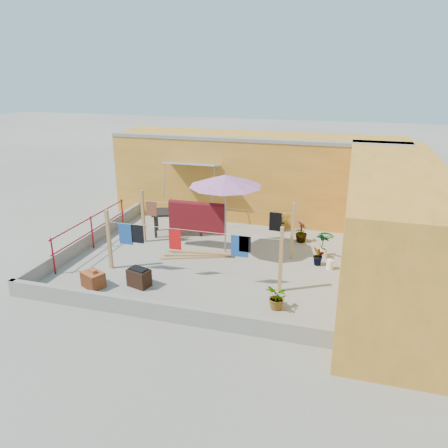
{
  "coord_description": "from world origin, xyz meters",
  "views": [
    {
      "loc": [
        3.98,
        -11.72,
        5.55
      ],
      "look_at": [
        0.47,
        0.3,
        1.1
      ],
      "focal_mm": 35.0,
      "sensor_mm": 36.0,
      "label": 1
    }
  ],
  "objects_px": {
    "white_basin": "(214,317)",
    "green_hose": "(326,235)",
    "plant_back_a": "(281,221)",
    "patio_umbrella": "(225,181)",
    "outdoor_table": "(178,213)",
    "water_jug_a": "(324,253)",
    "brick_stack": "(93,279)",
    "water_jug_b": "(330,265)",
    "brazier": "(139,277)"
  },
  "relations": [
    {
      "from": "water_jug_b",
      "to": "green_hose",
      "type": "xyz_separation_m",
      "value": [
        -0.29,
        2.7,
        -0.11
      ]
    },
    {
      "from": "water_jug_a",
      "to": "plant_back_a",
      "type": "bearing_deg",
      "value": 129.07
    },
    {
      "from": "water_jug_b",
      "to": "plant_back_a",
      "type": "height_order",
      "value": "plant_back_a"
    },
    {
      "from": "outdoor_table",
      "to": "plant_back_a",
      "type": "distance_m",
      "value": 3.74
    },
    {
      "from": "white_basin",
      "to": "green_hose",
      "type": "relative_size",
      "value": 1.06
    },
    {
      "from": "white_basin",
      "to": "water_jug_a",
      "type": "height_order",
      "value": "water_jug_a"
    },
    {
      "from": "outdoor_table",
      "to": "water_jug_a",
      "type": "relative_size",
      "value": 5.7
    },
    {
      "from": "brazier",
      "to": "green_hose",
      "type": "height_order",
      "value": "brazier"
    },
    {
      "from": "brazier",
      "to": "green_hose",
      "type": "bearing_deg",
      "value": 48.71
    },
    {
      "from": "outdoor_table",
      "to": "water_jug_b",
      "type": "bearing_deg",
      "value": -15.85
    },
    {
      "from": "patio_umbrella",
      "to": "outdoor_table",
      "type": "distance_m",
      "value": 3.0
    },
    {
      "from": "white_basin",
      "to": "brick_stack",
      "type": "bearing_deg",
      "value": 170.3
    },
    {
      "from": "green_hose",
      "to": "plant_back_a",
      "type": "xyz_separation_m",
      "value": [
        -1.62,
        0.16,
        0.33
      ]
    },
    {
      "from": "water_jug_b",
      "to": "plant_back_a",
      "type": "relative_size",
      "value": 0.45
    },
    {
      "from": "patio_umbrella",
      "to": "brazier",
      "type": "relative_size",
      "value": 4.0
    },
    {
      "from": "brazier",
      "to": "water_jug_a",
      "type": "distance_m",
      "value": 5.72
    },
    {
      "from": "white_basin",
      "to": "plant_back_a",
      "type": "bearing_deg",
      "value": 85.1
    },
    {
      "from": "brick_stack",
      "to": "brazier",
      "type": "xyz_separation_m",
      "value": [
        1.17,
        0.39,
        0.04
      ]
    },
    {
      "from": "plant_back_a",
      "to": "water_jug_b",
      "type": "bearing_deg",
      "value": -56.26
    },
    {
      "from": "plant_back_a",
      "to": "outdoor_table",
      "type": "bearing_deg",
      "value": -158.87
    },
    {
      "from": "outdoor_table",
      "to": "water_jug_a",
      "type": "distance_m",
      "value": 5.22
    },
    {
      "from": "outdoor_table",
      "to": "water_jug_b",
      "type": "xyz_separation_m",
      "value": [
        5.38,
        -1.53,
        -0.62
      ]
    },
    {
      "from": "brick_stack",
      "to": "brazier",
      "type": "height_order",
      "value": "brazier"
    },
    {
      "from": "outdoor_table",
      "to": "green_hose",
      "type": "xyz_separation_m",
      "value": [
        5.08,
        1.18,
        -0.72
      ]
    },
    {
      "from": "water_jug_b",
      "to": "green_hose",
      "type": "bearing_deg",
      "value": 96.18
    },
    {
      "from": "patio_umbrella",
      "to": "water_jug_a",
      "type": "distance_m",
      "value": 3.8
    },
    {
      "from": "patio_umbrella",
      "to": "green_hose",
      "type": "relative_size",
      "value": 5.23
    },
    {
      "from": "white_basin",
      "to": "patio_umbrella",
      "type": "bearing_deg",
      "value": 101.96
    },
    {
      "from": "water_jug_a",
      "to": "white_basin",
      "type": "bearing_deg",
      "value": -117.07
    },
    {
      "from": "patio_umbrella",
      "to": "plant_back_a",
      "type": "xyz_separation_m",
      "value": [
        1.34,
        2.68,
        -2.03
      ]
    },
    {
      "from": "brick_stack",
      "to": "water_jug_a",
      "type": "relative_size",
      "value": 2.03
    },
    {
      "from": "brick_stack",
      "to": "water_jug_b",
      "type": "bearing_deg",
      "value": 25.75
    },
    {
      "from": "plant_back_a",
      "to": "brazier",
      "type": "bearing_deg",
      "value": -118.89
    },
    {
      "from": "outdoor_table",
      "to": "plant_back_a",
      "type": "bearing_deg",
      "value": 21.13
    },
    {
      "from": "brazier",
      "to": "green_hose",
      "type": "xyz_separation_m",
      "value": [
        4.6,
        5.24,
        -0.22
      ]
    },
    {
      "from": "white_basin",
      "to": "plant_back_a",
      "type": "xyz_separation_m",
      "value": [
        0.55,
        6.4,
        0.31
      ]
    },
    {
      "from": "brick_stack",
      "to": "plant_back_a",
      "type": "xyz_separation_m",
      "value": [
        4.14,
        5.79,
        0.14
      ]
    },
    {
      "from": "white_basin",
      "to": "green_hose",
      "type": "xyz_separation_m",
      "value": [
        2.17,
        6.24,
        -0.02
      ]
    },
    {
      "from": "green_hose",
      "to": "patio_umbrella",
      "type": "bearing_deg",
      "value": -139.5
    },
    {
      "from": "white_basin",
      "to": "water_jug_a",
      "type": "bearing_deg",
      "value": 62.93
    },
    {
      "from": "outdoor_table",
      "to": "brazier",
      "type": "height_order",
      "value": "outdoor_table"
    },
    {
      "from": "brick_stack",
      "to": "plant_back_a",
      "type": "relative_size",
      "value": 0.99
    },
    {
      "from": "water_jug_a",
      "to": "green_hose",
      "type": "xyz_separation_m",
      "value": [
        -0.05,
        1.9,
        -0.12
      ]
    },
    {
      "from": "brick_stack",
      "to": "patio_umbrella",
      "type": "bearing_deg",
      "value": 47.85
    },
    {
      "from": "green_hose",
      "to": "plant_back_a",
      "type": "distance_m",
      "value": 1.66
    },
    {
      "from": "white_basin",
      "to": "green_hose",
      "type": "distance_m",
      "value": 6.61
    },
    {
      "from": "brick_stack",
      "to": "plant_back_a",
      "type": "bearing_deg",
      "value": 54.4
    },
    {
      "from": "water_jug_a",
      "to": "water_jug_b",
      "type": "height_order",
      "value": "water_jug_a"
    },
    {
      "from": "patio_umbrella",
      "to": "brazier",
      "type": "height_order",
      "value": "patio_umbrella"
    },
    {
      "from": "outdoor_table",
      "to": "water_jug_b",
      "type": "height_order",
      "value": "outdoor_table"
    }
  ]
}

